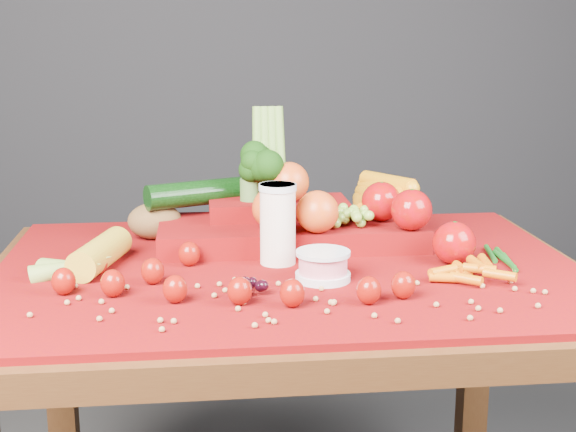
{
  "coord_description": "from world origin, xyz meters",
  "views": [
    {
      "loc": [
        -0.16,
        -1.39,
        1.18
      ],
      "look_at": [
        0.0,
        0.02,
        0.85
      ],
      "focal_mm": 50.0,
      "sensor_mm": 36.0,
      "label": 1
    }
  ],
  "objects": [
    {
      "name": "potato",
      "position": [
        -0.25,
        0.22,
        0.8
      ],
      "size": [
        0.11,
        0.08,
        0.07
      ],
      "primitive_type": "ellipsoid",
      "color": "brown",
      "rests_on": "red_cloth"
    },
    {
      "name": "red_cloth",
      "position": [
        0.0,
        0.0,
        0.76
      ],
      "size": [
        1.05,
        0.75,
        0.01
      ],
      "primitive_type": "cube",
      "color": "#6B0A03",
      "rests_on": "table"
    },
    {
      "name": "table",
      "position": [
        0.0,
        0.0,
        0.66
      ],
      "size": [
        1.1,
        0.8,
        0.75
      ],
      "color": "#381C0C",
      "rests_on": "ground"
    },
    {
      "name": "milk_glass",
      "position": [
        -0.02,
        0.02,
        0.84
      ],
      "size": [
        0.07,
        0.07,
        0.15
      ],
      "rotation": [
        0.0,
        0.0,
        -0.37
      ],
      "color": "silver",
      "rests_on": "red_cloth"
    },
    {
      "name": "dark_grape_cluster",
      "position": [
        -0.08,
        -0.15,
        0.78
      ],
      "size": [
        0.06,
        0.05,
        0.03
      ],
      "primitive_type": null,
      "color": "black",
      "rests_on": "red_cloth"
    },
    {
      "name": "baby_carrot_pile",
      "position": [
        0.3,
        -0.13,
        0.78
      ],
      "size": [
        0.18,
        0.17,
        0.03
      ],
      "primitive_type": null,
      "color": "#C76007",
      "rests_on": "red_cloth"
    },
    {
      "name": "corn_ear",
      "position": [
        -0.37,
        -0.01,
        0.78
      ],
      "size": [
        0.22,
        0.25,
        0.06
      ],
      "rotation": [
        0.0,
        0.0,
        1.31
      ],
      "color": "gold",
      "rests_on": "red_cloth"
    },
    {
      "name": "soybean_scatter",
      "position": [
        0.0,
        -0.2,
        0.77
      ],
      "size": [
        0.84,
        0.24,
        0.01
      ],
      "primitive_type": null,
      "color": "#AF7F4B",
      "rests_on": "red_cloth"
    },
    {
      "name": "strawberry_scatter",
      "position": [
        -0.15,
        -0.14,
        0.79
      ],
      "size": [
        0.58,
        0.28,
        0.05
      ],
      "color": "#9B180F",
      "rests_on": "red_cloth"
    },
    {
      "name": "yogurt_bowl",
      "position": [
        0.05,
        -0.09,
        0.79
      ],
      "size": [
        0.09,
        0.09,
        0.05
      ],
      "rotation": [
        0.0,
        0.0,
        -0.33
      ],
      "color": "silver",
      "rests_on": "red_cloth"
    },
    {
      "name": "green_bean_pile",
      "position": [
        0.38,
        -0.01,
        0.77
      ],
      "size": [
        0.14,
        0.12,
        0.01
      ],
      "primitive_type": null,
      "color": "#114E13",
      "rests_on": "red_cloth"
    },
    {
      "name": "produce_mound",
      "position": [
        0.04,
        0.15,
        0.82
      ],
      "size": [
        0.61,
        0.37,
        0.27
      ],
      "color": "#6B0A03",
      "rests_on": "red_cloth"
    }
  ]
}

